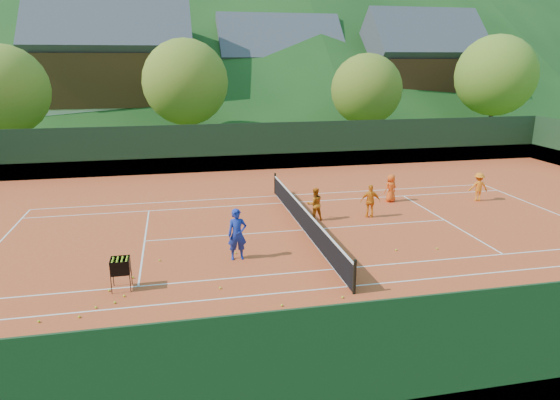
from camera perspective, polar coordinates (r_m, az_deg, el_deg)
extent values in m
plane|color=#2D4E18|center=(20.73, 2.74, -3.49)|extent=(400.00, 400.00, 0.00)
cube|color=#BD421E|center=(20.73, 2.74, -3.46)|extent=(40.00, 24.00, 0.02)
imported|color=navy|center=(17.52, -4.91, -3.93)|extent=(0.68, 0.45, 1.84)
imported|color=orange|center=(21.82, 4.00, -0.45)|extent=(0.74, 0.60, 1.46)
imported|color=orange|center=(22.50, 10.30, -0.13)|extent=(0.93, 0.54, 1.49)
imported|color=#F35215|center=(25.23, 12.55, 1.33)|extent=(0.77, 0.61, 1.37)
imported|color=orange|center=(26.67, 21.73, 1.41)|extent=(1.01, 0.72, 1.43)
sphere|color=#C5D824|center=(15.12, 7.16, -10.97)|extent=(0.07, 0.07, 0.07)
sphere|color=#C5D824|center=(19.52, 17.51, -5.31)|extent=(0.07, 0.07, 0.07)
sphere|color=#C5D824|center=(15.37, -20.30, -11.44)|extent=(0.07, 0.07, 0.07)
sphere|color=#C5D824|center=(15.82, 20.96, -10.71)|extent=(0.07, 0.07, 0.07)
sphere|color=#C5D824|center=(18.29, -5.10, -6.04)|extent=(0.07, 0.07, 0.07)
sphere|color=#C5D824|center=(15.79, -17.39, -10.41)|extent=(0.07, 0.07, 0.07)
sphere|color=#C5D824|center=(16.94, -16.47, -8.49)|extent=(0.07, 0.07, 0.07)
sphere|color=#C5D824|center=(15.21, -25.86, -12.38)|extent=(0.07, 0.07, 0.07)
sphere|color=#C5D824|center=(15.41, 20.72, -11.40)|extent=(0.07, 0.07, 0.07)
sphere|color=#C5D824|center=(18.07, -13.59, -6.71)|extent=(0.07, 0.07, 0.07)
sphere|color=#C5D824|center=(14.57, 0.21, -11.94)|extent=(0.07, 0.07, 0.07)
sphere|color=#C5D824|center=(15.02, -21.96, -12.27)|extent=(0.07, 0.07, 0.07)
sphere|color=#C5D824|center=(15.68, -6.84, -9.94)|extent=(0.07, 0.07, 0.07)
sphere|color=#C5D824|center=(18.98, 13.14, -5.58)|extent=(0.07, 0.07, 0.07)
sphere|color=#C5D824|center=(13.69, 19.68, -14.90)|extent=(0.07, 0.07, 0.07)
sphere|color=#C5D824|center=(16.27, -18.95, -9.75)|extent=(0.07, 0.07, 0.07)
sphere|color=#C5D824|center=(15.47, -18.35, -11.06)|extent=(0.07, 0.07, 0.07)
sphere|color=#C5D824|center=(13.06, 9.90, -15.72)|extent=(0.07, 0.07, 0.07)
cube|color=white|center=(26.27, 28.70, -1.24)|extent=(0.06, 10.97, 0.00)
cube|color=white|center=(15.88, 7.81, -9.77)|extent=(23.77, 0.06, 0.00)
cube|color=white|center=(25.83, -0.33, 0.48)|extent=(23.77, 0.06, 0.00)
cube|color=white|center=(17.05, 6.26, -7.85)|extent=(23.77, 0.06, 0.00)
cube|color=white|center=(24.54, 0.31, -0.34)|extent=(23.77, 0.06, 0.00)
cube|color=silver|center=(20.16, -15.21, -4.55)|extent=(0.06, 8.23, 0.00)
cube|color=white|center=(23.13, 18.28, -2.18)|extent=(0.06, 8.23, 0.00)
cube|color=silver|center=(20.73, 2.74, -3.43)|extent=(12.80, 0.06, 0.00)
cube|color=white|center=(20.73, 2.74, -3.43)|extent=(0.06, 10.97, 0.00)
cube|color=black|center=(20.58, 2.75, -2.25)|extent=(0.03, 11.97, 0.90)
cube|color=white|center=(20.44, 2.77, -1.00)|extent=(0.05, 11.97, 0.06)
cylinder|color=black|center=(15.22, 8.52, -8.69)|extent=(0.10, 0.10, 1.10)
cylinder|color=black|center=(26.17, -0.56, 1.92)|extent=(0.10, 0.10, 1.10)
cube|color=black|center=(31.78, -2.73, 6.12)|extent=(40.00, 0.05, 3.00)
cube|color=#185727|center=(31.96, -2.70, 4.35)|extent=(40.40, 0.05, 1.00)
cube|color=black|center=(10.06, 21.22, -17.23)|extent=(40.00, 0.05, 3.00)
cylinder|color=black|center=(16.00, -18.72, -9.23)|extent=(0.02, 0.02, 0.55)
cylinder|color=black|center=(15.93, -16.73, -9.15)|extent=(0.02, 0.02, 0.55)
cylinder|color=black|center=(16.50, -18.52, -8.43)|extent=(0.02, 0.02, 0.55)
cylinder|color=black|center=(16.43, -16.59, -8.36)|extent=(0.02, 0.02, 0.55)
cube|color=black|center=(16.10, -17.72, -7.90)|extent=(0.55, 0.55, 0.02)
cube|color=black|center=(15.77, -17.88, -7.54)|extent=(0.55, 0.02, 0.45)
cube|color=black|center=(16.27, -17.70, -6.79)|extent=(0.55, 0.02, 0.45)
cube|color=black|center=(16.05, -18.77, -7.20)|extent=(0.02, 0.55, 0.45)
cube|color=black|center=(15.99, -16.80, -7.11)|extent=(0.02, 0.55, 0.45)
sphere|color=#CCE526|center=(15.78, -18.66, -6.83)|extent=(0.07, 0.07, 0.07)
sphere|color=#CCE526|center=(15.91, -18.61, -6.65)|extent=(0.07, 0.07, 0.07)
sphere|color=#CCE526|center=(16.03, -18.56, -6.46)|extent=(0.07, 0.07, 0.07)
sphere|color=#CCE526|center=(16.16, -18.51, -6.28)|extent=(0.07, 0.07, 0.07)
sphere|color=#CCE526|center=(15.77, -18.16, -6.81)|extent=(0.07, 0.07, 0.07)
sphere|color=#CCE526|center=(15.89, -18.12, -6.63)|extent=(0.07, 0.07, 0.07)
sphere|color=#CCE526|center=(16.02, -18.07, -6.44)|extent=(0.07, 0.07, 0.07)
sphere|color=#CCE526|center=(16.14, -18.02, -6.26)|extent=(0.07, 0.07, 0.07)
sphere|color=#CCE526|center=(15.75, -17.67, -6.79)|extent=(0.07, 0.07, 0.07)
sphere|color=#CCE526|center=(15.88, -17.62, -6.60)|extent=(0.07, 0.07, 0.07)
sphere|color=#CCE526|center=(16.00, -17.58, -6.42)|extent=(0.07, 0.07, 0.07)
sphere|color=#CCE526|center=(16.13, -17.54, -6.24)|extent=(0.07, 0.07, 0.07)
sphere|color=#CCE526|center=(15.73, -17.17, -6.77)|extent=(0.07, 0.07, 0.07)
sphere|color=#CCE526|center=(15.86, -17.13, -6.58)|extent=(0.07, 0.07, 0.07)
sphere|color=#CCE526|center=(15.99, -17.09, -6.40)|extent=(0.07, 0.07, 0.07)
sphere|color=#CCE526|center=(16.11, -17.05, -6.22)|extent=(0.07, 0.07, 0.07)
cube|color=beige|center=(49.47, -17.89, 8.75)|extent=(12.00, 9.00, 2.88)
cube|color=#38210F|center=(49.21, -18.26, 12.99)|extent=(12.24, 9.18, 4.48)
cube|color=#3F3F46|center=(49.19, -18.55, 16.29)|extent=(13.80, 9.93, 9.93)
cube|color=beige|center=(54.35, -0.21, 9.87)|extent=(11.00, 8.00, 2.52)
cube|color=#381D0F|center=(54.11, -0.22, 13.26)|extent=(11.22, 8.16, 3.92)
cube|color=#404048|center=(54.06, -0.22, 15.97)|extent=(12.65, 8.82, 8.82)
cube|color=beige|center=(55.22, 15.25, 9.51)|extent=(10.00, 8.00, 2.70)
cube|color=#391D0F|center=(54.99, 15.51, 13.08)|extent=(10.20, 8.16, 4.20)
cube|color=#3D3D44|center=(54.96, 15.72, 15.89)|extent=(11.50, 8.82, 8.82)
cylinder|color=#402A19|center=(38.91, -28.38, 5.77)|extent=(0.36, 0.36, 2.70)
sphere|color=#54771F|center=(38.57, -29.07, 10.92)|extent=(6.00, 6.00, 6.00)
cylinder|color=#3E2619|center=(39.31, -10.46, 7.61)|extent=(0.36, 0.36, 2.88)
sphere|color=#51751F|center=(38.97, -10.74, 13.09)|extent=(6.40, 6.40, 6.40)
cylinder|color=#3C2518|center=(41.17, 9.63, 7.76)|extent=(0.36, 0.36, 2.52)
sphere|color=#4A6B1C|center=(40.86, 9.85, 12.33)|extent=(5.60, 5.60, 5.60)
cylinder|color=#3E2918|center=(47.68, 22.89, 8.15)|extent=(0.36, 0.36, 3.06)
sphere|color=#48761F|center=(47.40, 23.41, 12.92)|extent=(6.80, 6.80, 6.80)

